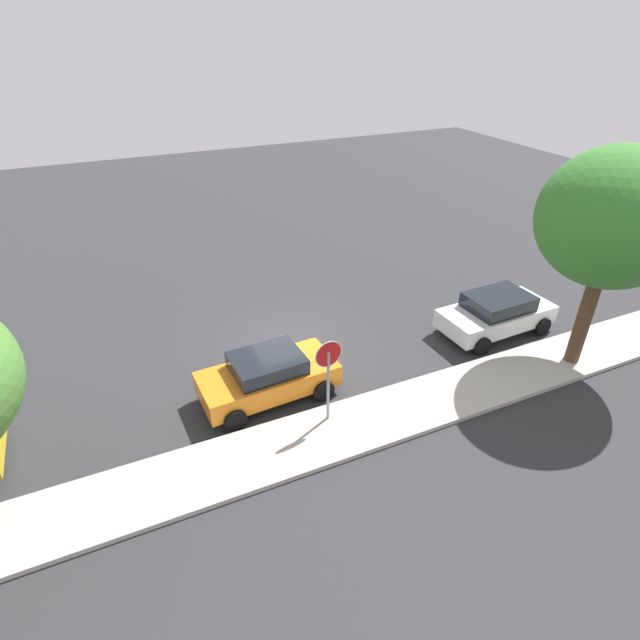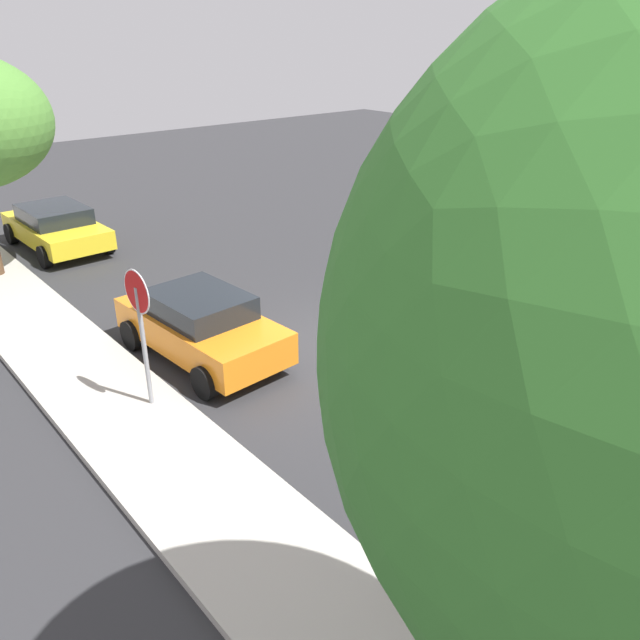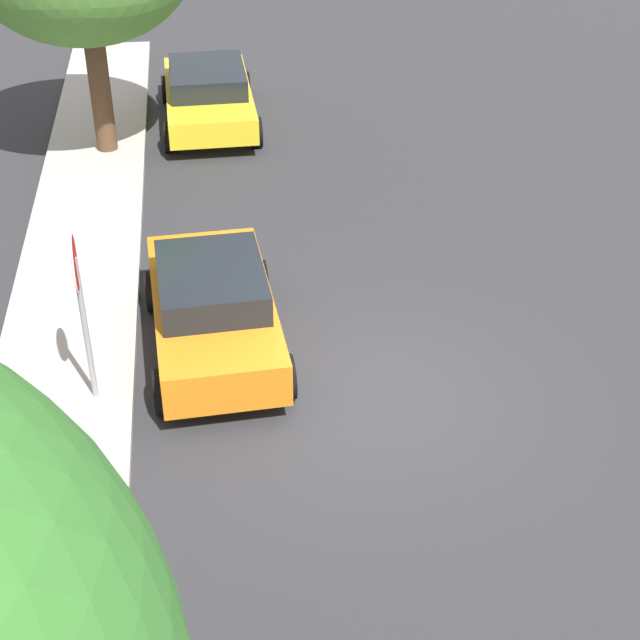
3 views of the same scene
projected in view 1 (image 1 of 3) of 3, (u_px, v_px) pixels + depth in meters
The scene contains 6 objects.
ground_plane at pixel (288, 345), 16.88m from camera, with size 60.00×60.00×0.00m, color #2D2D30.
sidewalk_curb at pixel (347, 428), 13.38m from camera, with size 32.00×2.03×0.14m, color #B2ADA3.
stop_sign at pixel (328, 369), 12.75m from camera, with size 0.76×0.08×2.64m.
parked_car_orange at pixel (268, 376), 14.26m from camera, with size 4.01×2.13×1.41m.
parked_car_white at pixel (496, 313), 17.27m from camera, with size 4.07×2.11×1.44m.
street_tree_mid_block at pixel (614, 219), 13.75m from camera, with size 4.16×4.16×6.74m.
Camera 1 is at (4.76, 13.20, 9.48)m, focal length 28.00 mm.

